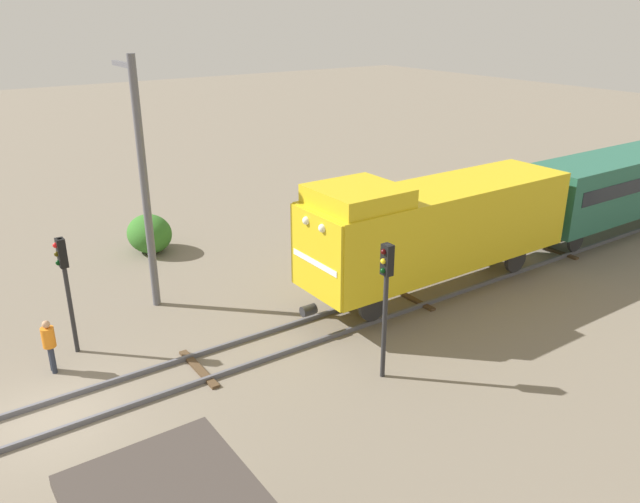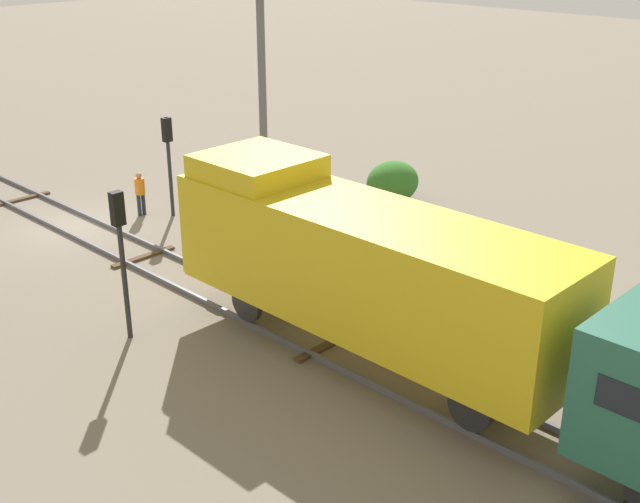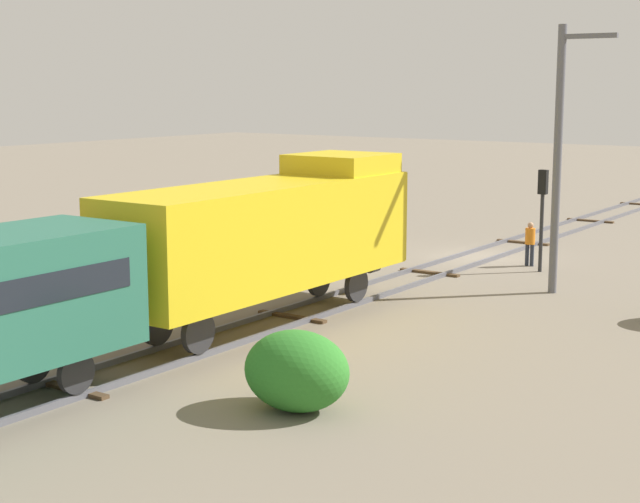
# 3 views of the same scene
# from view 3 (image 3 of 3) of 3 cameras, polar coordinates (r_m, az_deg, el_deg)

# --- Properties ---
(ground_plane) EXTENTS (154.26, 154.26, 0.00)m
(ground_plane) POSITION_cam_3_polar(r_m,az_deg,el_deg) (40.22, 9.31, -0.33)
(ground_plane) COLOR #756B5B
(railway_track) EXTENTS (2.40, 102.84, 0.16)m
(railway_track) POSITION_cam_3_polar(r_m,az_deg,el_deg) (40.21, 9.31, -0.22)
(railway_track) COLOR #595960
(railway_track) RESTS_ON ground
(locomotive) EXTENTS (2.90, 11.60, 4.60)m
(locomotive) POSITION_cam_3_polar(r_m,az_deg,el_deg) (28.04, -2.92, 1.22)
(locomotive) COLOR gold
(locomotive) RESTS_ON railway_track
(traffic_signal_near) EXTENTS (0.32, 0.34, 3.81)m
(traffic_signal_near) POSITION_cam_3_polar(r_m,az_deg,el_deg) (37.14, 12.82, 2.89)
(traffic_signal_near) COLOR #262628
(traffic_signal_near) RESTS_ON ground
(traffic_signal_mid) EXTENTS (0.32, 0.34, 4.17)m
(traffic_signal_mid) POSITION_cam_3_polar(r_m,az_deg,el_deg) (34.22, -2.03, 2.97)
(traffic_signal_mid) COLOR #262628
(traffic_signal_mid) RESTS_ON ground
(worker_near_track) EXTENTS (0.38, 0.38, 1.70)m
(worker_near_track) POSITION_cam_3_polar(r_m,az_deg,el_deg) (38.47, 12.12, 0.64)
(worker_near_track) COLOR #262B38
(worker_near_track) RESTS_ON ground
(catenary_mast) EXTENTS (1.94, 0.28, 8.82)m
(catenary_mast) POSITION_cam_3_polar(r_m,az_deg,el_deg) (33.20, 13.75, 5.54)
(catenary_mast) COLOR #595960
(catenary_mast) RESTS_ON ground
(relay_hut) EXTENTS (3.50, 2.90, 2.74)m
(relay_hut) POSITION_cam_3_polar(r_m,az_deg,el_deg) (43.26, 0.03, 2.36)
(relay_hut) COLOR #B2A893
(relay_hut) RESTS_ON ground
(bush_near) EXTENTS (2.39, 1.96, 1.74)m
(bush_near) POSITION_cam_3_polar(r_m,az_deg,el_deg) (21.03, -1.37, -6.95)
(bush_near) COLOR #2C7526
(bush_near) RESTS_ON ground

